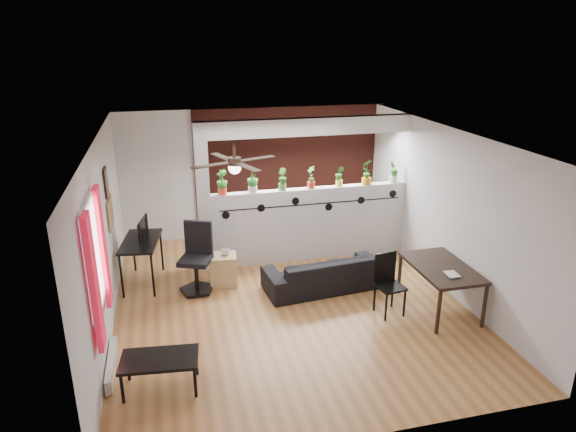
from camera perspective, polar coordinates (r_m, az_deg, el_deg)
The scene contains 28 objects.
room_shell at distance 7.61m, azimuth -0.05°, elevation -0.76°, with size 6.30×7.10×2.90m.
partition_wall at distance 9.38m, azimuth 2.51°, elevation -0.85°, with size 3.60×0.18×1.35m, color #BCBCC1.
ceiling_header at distance 8.92m, azimuth 2.68°, elevation 9.91°, with size 3.60×0.18×0.30m, color silver.
pier_column at distance 8.85m, azimuth -9.39°, elevation 1.93°, with size 0.22×0.20×2.60m, color #BCBCC1.
brick_panel at distance 10.55m, azimuth 0.32°, elevation 5.05°, with size 3.90×0.05×2.60m, color #A53E30.
vine_decal at distance 9.16m, azimuth 2.72°, elevation 1.33°, with size 3.31×0.01×0.30m.
window_assembly at distance 6.28m, azimuth -20.59°, elevation -4.54°, with size 0.09×1.30×1.55m.
baseboard_heater at distance 6.95m, azimuth -19.02°, elevation -15.29°, with size 0.08×1.00×0.18m, color silver.
corkboard at distance 8.34m, azimuth -19.14°, elevation 0.34°, with size 0.03×0.60×0.45m, color #946E47.
framed_art at distance 8.15m, azimuth -19.57°, elevation 3.55°, with size 0.03×0.34×0.44m.
ceiling_fan at distance 6.88m, azimuth -5.96°, elevation 5.79°, with size 1.19×1.19×0.43m.
potted_plant_0 at distance 8.80m, azimuth -7.35°, elevation 3.80°, with size 0.28×0.27×0.43m.
potted_plant_1 at distance 8.87m, azimuth -3.96°, elevation 4.09°, with size 0.28×0.29×0.44m.
potted_plant_2 at distance 8.98m, azimuth -0.64°, elevation 4.17°, with size 0.20×0.23×0.39m.
potted_plant_3 at distance 9.11m, azimuth 2.60°, elevation 4.40°, with size 0.21×0.24×0.40m.
potted_plant_4 at distance 9.27m, azimuth 5.73°, elevation 4.50°, with size 0.22×0.20×0.37m.
potted_plant_5 at distance 9.44m, azimuth 8.77°, elevation 4.98°, with size 0.32×0.29×0.48m.
potted_plant_6 at distance 9.66m, azimuth 11.66°, elevation 4.90°, with size 0.24×0.21×0.40m.
sofa at distance 8.43m, azimuth 3.96°, elevation -6.33°, with size 1.83×0.72×0.54m, color black.
cube_shelf at distance 8.58m, azimuth -7.19°, elevation -5.97°, with size 0.43×0.39×0.53m, color #A28655.
cup at distance 8.46m, azimuth -6.94°, elevation -4.00°, with size 0.13×0.13×0.10m, color gray.
computer_desk at distance 8.73m, azimuth -16.04°, elevation -3.06°, with size 0.71×1.14×0.77m.
monitor at distance 8.81m, azimuth -16.12°, elevation -1.71°, with size 0.05×0.31×0.18m, color black.
office_chair at distance 8.37m, azimuth -10.08°, elevation -5.07°, with size 0.62×0.62×1.12m.
dining_table at distance 7.96m, azimuth 16.67°, elevation -5.85°, with size 0.80×1.31×0.71m.
book at distance 7.64m, azimuth 17.20°, elevation -6.27°, with size 0.17×0.23×0.02m, color gray.
folding_chair at distance 7.76m, azimuth 11.00°, elevation -6.78°, with size 0.43×0.43×0.93m.
coffee_table at distance 6.34m, azimuth -14.09°, elevation -15.38°, with size 0.94×0.59×0.42m.
Camera 1 is at (-1.70, -6.93, 3.94)m, focal length 32.00 mm.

